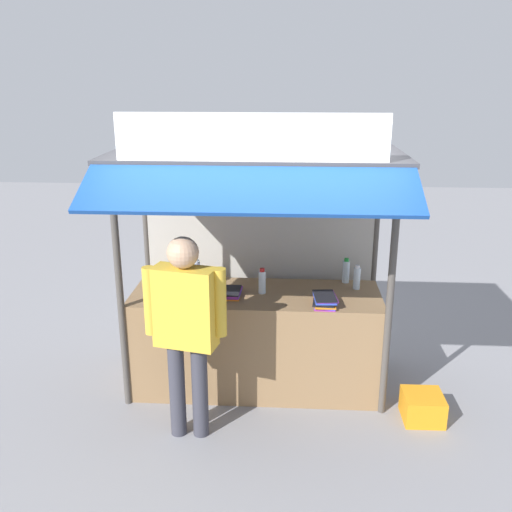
{
  "coord_description": "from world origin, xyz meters",
  "views": [
    {
      "loc": [
        0.3,
        -4.71,
        2.79
      ],
      "look_at": [
        0.0,
        0.0,
        1.27
      ],
      "focal_mm": 39.69,
      "sensor_mm": 36.0,
      "label": 1
    }
  ],
  "objects_px": {
    "water_bottle_mid_right": "(357,278)",
    "banana_bunch_rightmost": "(331,204)",
    "plastic_crate": "(422,407)",
    "vendor_person": "(186,321)",
    "water_bottle_mid_left": "(196,274)",
    "banana_bunch_leftmost": "(281,202)",
    "magazine_stack_center": "(229,293)",
    "water_bottle_far_left": "(346,271)",
    "water_bottle_front_right": "(262,282)",
    "magazine_stack_left": "(196,295)",
    "magazine_stack_rear_center": "(325,300)",
    "banana_bunch_inner_right": "(207,202)",
    "banana_bunch_inner_left": "(173,200)"
  },
  "relations": [
    {
      "from": "water_bottle_far_left",
      "to": "water_bottle_mid_left",
      "type": "xyz_separation_m",
      "value": [
        -1.38,
        -0.26,
        0.03
      ]
    },
    {
      "from": "magazine_stack_left",
      "to": "plastic_crate",
      "type": "bearing_deg",
      "value": -8.33
    },
    {
      "from": "banana_bunch_inner_right",
      "to": "vendor_person",
      "type": "height_order",
      "value": "banana_bunch_inner_right"
    },
    {
      "from": "banana_bunch_rightmost",
      "to": "water_bottle_far_left",
      "type": "bearing_deg",
      "value": 74.78
    },
    {
      "from": "water_bottle_front_right",
      "to": "banana_bunch_leftmost",
      "type": "bearing_deg",
      "value": -71.22
    },
    {
      "from": "banana_bunch_rightmost",
      "to": "vendor_person",
      "type": "bearing_deg",
      "value": -164.05
    },
    {
      "from": "magazine_stack_left",
      "to": "banana_bunch_inner_right",
      "type": "xyz_separation_m",
      "value": [
        0.16,
        -0.29,
        0.89
      ]
    },
    {
      "from": "banana_bunch_leftmost",
      "to": "banana_bunch_inner_right",
      "type": "bearing_deg",
      "value": -179.97
    },
    {
      "from": "magazine_stack_rear_center",
      "to": "banana_bunch_rightmost",
      "type": "bearing_deg",
      "value": -90.07
    },
    {
      "from": "water_bottle_far_left",
      "to": "banana_bunch_leftmost",
      "type": "distance_m",
      "value": 1.32
    },
    {
      "from": "magazine_stack_rear_center",
      "to": "banana_bunch_inner_right",
      "type": "relative_size",
      "value": 1.14
    },
    {
      "from": "water_bottle_far_left",
      "to": "banana_bunch_leftmost",
      "type": "xyz_separation_m",
      "value": [
        -0.6,
        -0.82,
        0.84
      ]
    },
    {
      "from": "banana_bunch_leftmost",
      "to": "banana_bunch_rightmost",
      "type": "xyz_separation_m",
      "value": [
        0.38,
        -0.0,
        -0.01
      ]
    },
    {
      "from": "banana_bunch_leftmost",
      "to": "banana_bunch_inner_left",
      "type": "xyz_separation_m",
      "value": [
        -0.83,
        -0.0,
        0.0
      ]
    },
    {
      "from": "banana_bunch_leftmost",
      "to": "banana_bunch_inner_left",
      "type": "height_order",
      "value": "same"
    },
    {
      "from": "water_bottle_mid_right",
      "to": "magazine_stack_left",
      "type": "relative_size",
      "value": 0.77
    },
    {
      "from": "water_bottle_mid_right",
      "to": "water_bottle_mid_left",
      "type": "bearing_deg",
      "value": -176.39
    },
    {
      "from": "magazine_stack_left",
      "to": "magazine_stack_rear_center",
      "type": "bearing_deg",
      "value": -1.43
    },
    {
      "from": "banana_bunch_inner_right",
      "to": "magazine_stack_left",
      "type": "bearing_deg",
      "value": 118.4
    },
    {
      "from": "banana_bunch_leftmost",
      "to": "water_bottle_mid_right",
      "type": "bearing_deg",
      "value": 43.9
    },
    {
      "from": "water_bottle_mid_left",
      "to": "plastic_crate",
      "type": "distance_m",
      "value": 2.28
    },
    {
      "from": "water_bottle_mid_right",
      "to": "banana_bunch_inner_right",
      "type": "xyz_separation_m",
      "value": [
        -1.25,
        -0.66,
        0.83
      ]
    },
    {
      "from": "water_bottle_front_right",
      "to": "magazine_stack_center",
      "type": "distance_m",
      "value": 0.31
    },
    {
      "from": "water_bottle_mid_right",
      "to": "banana_bunch_leftmost",
      "type": "height_order",
      "value": "banana_bunch_leftmost"
    },
    {
      "from": "water_bottle_mid_right",
      "to": "banana_bunch_rightmost",
      "type": "relative_size",
      "value": 0.85
    },
    {
      "from": "magazine_stack_center",
      "to": "banana_bunch_leftmost",
      "type": "height_order",
      "value": "banana_bunch_leftmost"
    },
    {
      "from": "water_bottle_front_right",
      "to": "vendor_person",
      "type": "xyz_separation_m",
      "value": [
        -0.54,
        -0.81,
        -0.03
      ]
    },
    {
      "from": "magazine_stack_center",
      "to": "banana_bunch_leftmost",
      "type": "xyz_separation_m",
      "value": [
        0.46,
        -0.43,
        0.92
      ]
    },
    {
      "from": "banana_bunch_leftmost",
      "to": "banana_bunch_rightmost",
      "type": "bearing_deg",
      "value": -0.56
    },
    {
      "from": "water_bottle_mid_left",
      "to": "banana_bunch_inner_left",
      "type": "distance_m",
      "value": 0.99
    },
    {
      "from": "vendor_person",
      "to": "water_bottle_mid_right",
      "type": "bearing_deg",
      "value": 47.6
    },
    {
      "from": "banana_bunch_inner_right",
      "to": "vendor_person",
      "type": "relative_size",
      "value": 0.17
    },
    {
      "from": "water_bottle_mid_left",
      "to": "banana_bunch_inner_left",
      "type": "relative_size",
      "value": 1.16
    },
    {
      "from": "banana_bunch_rightmost",
      "to": "banana_bunch_inner_right",
      "type": "relative_size",
      "value": 0.95
    },
    {
      "from": "magazine_stack_center",
      "to": "banana_bunch_rightmost",
      "type": "distance_m",
      "value": 1.31
    },
    {
      "from": "plastic_crate",
      "to": "banana_bunch_rightmost",
      "type": "bearing_deg",
      "value": -179.13
    },
    {
      "from": "water_bottle_mid_left",
      "to": "plastic_crate",
      "type": "height_order",
      "value": "water_bottle_mid_left"
    },
    {
      "from": "water_bottle_mid_right",
      "to": "vendor_person",
      "type": "relative_size",
      "value": 0.14
    },
    {
      "from": "water_bottle_far_left",
      "to": "water_bottle_mid_right",
      "type": "relative_size",
      "value": 1.05
    },
    {
      "from": "water_bottle_mid_right",
      "to": "magazine_stack_center",
      "type": "height_order",
      "value": "water_bottle_mid_right"
    },
    {
      "from": "water_bottle_front_right",
      "to": "plastic_crate",
      "type": "height_order",
      "value": "water_bottle_front_right"
    },
    {
      "from": "water_bottle_far_left",
      "to": "water_bottle_mid_right",
      "type": "height_order",
      "value": "water_bottle_far_left"
    },
    {
      "from": "banana_bunch_inner_left",
      "to": "banana_bunch_rightmost",
      "type": "bearing_deg",
      "value": -0.05
    },
    {
      "from": "water_bottle_mid_right",
      "to": "banana_bunch_inner_left",
      "type": "height_order",
      "value": "banana_bunch_inner_left"
    },
    {
      "from": "water_bottle_far_left",
      "to": "water_bottle_mid_left",
      "type": "distance_m",
      "value": 1.4
    },
    {
      "from": "water_bottle_far_left",
      "to": "banana_bunch_rightmost",
      "type": "bearing_deg",
      "value": -105.22
    },
    {
      "from": "banana_bunch_inner_left",
      "to": "plastic_crate",
      "type": "xyz_separation_m",
      "value": [
        2.04,
        0.01,
        -1.76
      ]
    },
    {
      "from": "banana_bunch_inner_left",
      "to": "plastic_crate",
      "type": "relative_size",
      "value": 0.79
    },
    {
      "from": "water_bottle_mid_right",
      "to": "banana_bunch_rightmost",
      "type": "height_order",
      "value": "banana_bunch_rightmost"
    },
    {
      "from": "water_bottle_mid_right",
      "to": "vendor_person",
      "type": "xyz_separation_m",
      "value": [
        -1.39,
        -0.97,
        -0.02
      ]
    }
  ]
}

